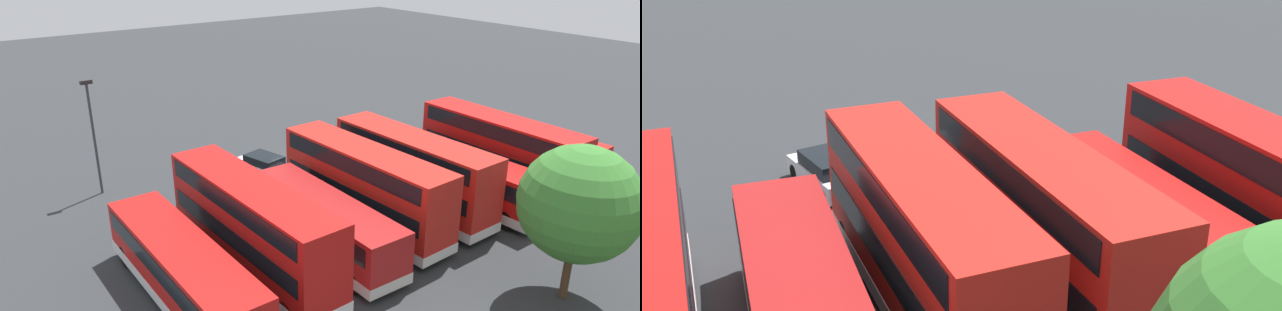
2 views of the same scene
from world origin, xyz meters
The scene contains 13 objects.
ground_plane centered at (0.00, 0.00, 0.00)m, with size 140.00×140.00×0.00m, color #2D3033.
bus_single_deck_near_end centered at (-12.68, 9.95, 1.62)m, with size 3.06×10.39×2.95m.
bus_double_decker_second centered at (-9.04, 10.28, 2.45)m, with size 2.67×11.34×4.55m.
bus_single_deck_third centered at (-5.38, 10.40, 1.62)m, with size 2.84×11.21×2.95m.
bus_double_decker_fourth centered at (-2.01, 9.49, 2.45)m, with size 2.90×11.08×4.55m.
bus_double_decker_fifth centered at (1.66, 9.46, 2.45)m, with size 3.04×11.46×4.55m.
bus_single_deck_sixth centered at (5.16, 10.48, 1.62)m, with size 2.72×10.49×2.95m.
bus_double_decker_seventh centered at (9.00, 9.88, 2.45)m, with size 2.92×12.03×4.55m.
bus_single_deck_far_end centered at (12.82, 10.40, 1.62)m, with size 2.72×11.84×2.95m.
car_hatchback_silver centered at (2.55, -0.10, 0.70)m, with size 2.73×4.44×1.43m.
lamp_post_tall centered at (12.37, -3.60, 4.34)m, with size 0.70×0.30×7.34m.
waste_bin_yellow centered at (-4.58, -4.38, 0.47)m, with size 0.60×0.60×0.95m, color yellow.
tree_leftmost centered at (-1.17, 20.16, 4.68)m, with size 5.13×5.13×7.26m.
Camera 1 is at (20.65, 31.43, 15.34)m, focal length 32.12 mm.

